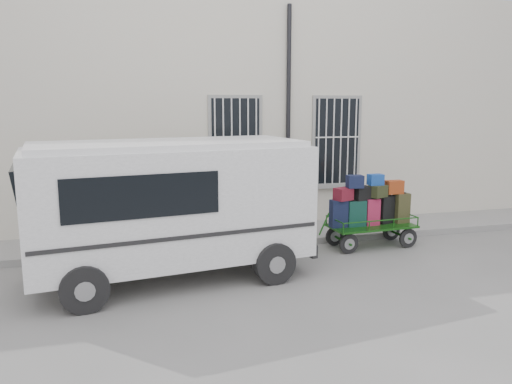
% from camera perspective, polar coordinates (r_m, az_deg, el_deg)
% --- Properties ---
extents(ground, '(80.00, 80.00, 0.00)m').
position_cam_1_polar(ground, '(10.13, 3.68, -8.46)').
color(ground, slate).
rests_on(ground, ground).
extents(building, '(24.00, 5.15, 6.00)m').
position_cam_1_polar(building, '(14.93, -2.98, 9.20)').
color(building, beige).
rests_on(building, ground).
extents(sidewalk, '(24.00, 1.70, 0.15)m').
position_cam_1_polar(sidewalk, '(12.13, 0.37, -4.96)').
color(sidewalk, gray).
rests_on(sidewalk, ground).
extents(luggage_cart, '(2.31, 1.00, 1.66)m').
position_cam_1_polar(luggage_cart, '(11.55, 12.90, -2.03)').
color(luggage_cart, black).
rests_on(luggage_cart, ground).
extents(van, '(5.31, 2.87, 2.55)m').
position_cam_1_polar(van, '(9.24, -9.83, -1.03)').
color(van, silver).
rests_on(van, ground).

